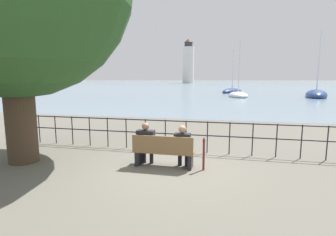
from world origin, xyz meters
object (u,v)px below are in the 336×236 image
object	(u,v)px
sailboat_1	(232,91)
sailboat_0	(316,95)
sailboat_2	(238,95)
harbor_lighthouse	(188,63)
seated_person_left	(146,142)
closed_umbrella	(204,152)
seated_person_right	(183,144)
park_bench	(163,152)

from	to	relation	value
sailboat_1	sailboat_0	bearing A→B (deg)	-19.82
sailboat_2	harbor_lighthouse	size ratio (longest dim) A/B	0.33
seated_person_left	sailboat_1	bearing A→B (deg)	86.11
seated_person_left	harbor_lighthouse	world-z (taller)	harbor_lighthouse
closed_umbrella	sailboat_1	size ratio (longest dim) A/B	0.11
seated_person_right	harbor_lighthouse	bearing A→B (deg)	98.62
park_bench	seated_person_right	size ratio (longest dim) A/B	1.42
seated_person_left	sailboat_2	distance (m)	29.94
closed_umbrella	sailboat_0	size ratio (longest dim) A/B	0.10
park_bench	seated_person_right	bearing A→B (deg)	8.45
park_bench	harbor_lighthouse	size ratio (longest dim) A/B	0.07
seated_person_right	closed_umbrella	world-z (taller)	seated_person_right
closed_umbrella	sailboat_1	world-z (taller)	sailboat_1
sailboat_1	sailboat_2	bearing A→B (deg)	-63.93
seated_person_left	sailboat_0	bearing A→B (deg)	66.69
closed_umbrella	sailboat_0	distance (m)	33.59
sailboat_1	harbor_lighthouse	distance (m)	99.53
seated_person_left	seated_person_right	distance (m)	1.04
seated_person_left	park_bench	bearing A→B (deg)	-8.11
seated_person_right	sailboat_2	size ratio (longest dim) A/B	0.15
sailboat_2	harbor_lighthouse	distance (m)	110.76
closed_umbrella	sailboat_2	distance (m)	29.86
seated_person_left	harbor_lighthouse	distance (m)	139.29
sailboat_2	park_bench	bearing A→B (deg)	-103.43
closed_umbrella	seated_person_left	bearing A→B (deg)	177.56
sailboat_0	park_bench	bearing A→B (deg)	-99.02
sailboat_1	harbor_lighthouse	xyz separation A→B (m)	(-22.60, 96.33, 10.81)
sailboat_1	seated_person_right	bearing A→B (deg)	-69.78
sailboat_2	sailboat_1	bearing A→B (deg)	85.64
seated_person_right	sailboat_1	bearing A→B (deg)	87.55
sailboat_2	harbor_lighthouse	xyz separation A→B (m)	(-23.28, 107.75, 10.82)
seated_person_left	closed_umbrella	xyz separation A→B (m)	(1.62, -0.07, -0.17)
closed_umbrella	harbor_lighthouse	size ratio (longest dim) A/B	0.04
park_bench	harbor_lighthouse	bearing A→B (deg)	98.40
seated_person_left	sailboat_1	distance (m)	41.25
seated_person_right	sailboat_1	distance (m)	41.19
sailboat_2	seated_person_right	bearing A→B (deg)	-102.45
seated_person_right	sailboat_0	size ratio (longest dim) A/B	0.13
park_bench	harbor_lighthouse	xyz separation A→B (m)	(-20.32, 137.56, 10.63)
sailboat_1	park_bench	bearing A→B (deg)	-70.50
closed_umbrella	sailboat_2	xyz separation A→B (m)	(1.85, 29.80, -0.26)
harbor_lighthouse	sailboat_1	bearing A→B (deg)	-76.80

